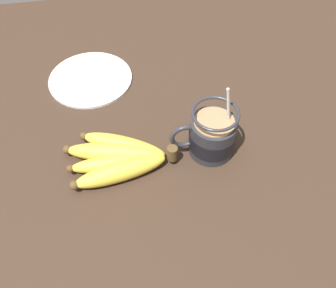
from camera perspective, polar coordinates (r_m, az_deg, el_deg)
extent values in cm
cube|color=#332319|center=(76.35, -0.08, -0.57)|extent=(117.12, 117.12, 3.80)
cylinder|color=#28282D|center=(71.10, 6.77, 1.14)|extent=(8.71, 8.71, 7.88)
cylinder|color=black|center=(71.37, 6.74, 0.96)|extent=(8.91, 8.91, 3.59)
torus|color=#28282D|center=(69.16, 2.59, 1.17)|extent=(5.82, 0.90, 5.82)
cylinder|color=#997551|center=(68.09, 7.08, 3.33)|extent=(7.51, 7.51, 0.40)
torus|color=#28282D|center=(66.44, 7.27, 4.64)|extent=(8.71, 8.71, 0.60)
cylinder|color=silver|center=(68.24, 9.19, 3.98)|extent=(2.52, 0.50, 14.41)
ellipsoid|color=silver|center=(73.33, 7.74, 0.07)|extent=(3.00, 2.00, 0.80)
cylinder|color=#4C381E|center=(69.60, 0.33, -1.46)|extent=(2.00, 2.00, 3.00)
ellipsoid|color=gold|center=(72.47, -6.77, -0.23)|extent=(16.50, 10.76, 3.63)
sphere|color=#4C381E|center=(75.30, -12.69, 1.18)|extent=(1.63, 1.63, 1.63)
ellipsoid|color=gold|center=(71.37, -7.97, -1.37)|extent=(19.02, 8.38, 3.86)
sphere|color=#4C381E|center=(73.64, -15.11, -0.92)|extent=(1.74, 1.74, 1.74)
ellipsoid|color=gold|center=(70.21, -7.60, -2.89)|extent=(17.67, 3.96, 3.36)
sphere|color=#4C381E|center=(71.16, -14.66, -3.65)|extent=(1.51, 1.51, 1.51)
ellipsoid|color=gold|center=(68.78, -7.18, -4.11)|extent=(17.60, 6.91, 3.86)
sphere|color=#4C381E|center=(68.59, -14.09, -6.11)|extent=(1.73, 1.73, 1.73)
cylinder|color=white|center=(89.42, -11.73, 9.69)|extent=(19.07, 19.07, 0.60)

